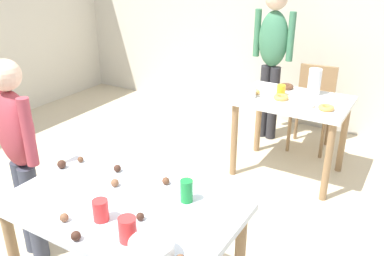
{
  "coord_description": "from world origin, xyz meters",
  "views": [
    {
      "loc": [
        1.34,
        -1.49,
        1.94
      ],
      "look_at": [
        0.11,
        0.56,
        0.9
      ],
      "focal_mm": 37.82,
      "sensor_mm": 36.0,
      "label": 1
    }
  ],
  "objects_px": {
    "person_adult_far": "(272,51)",
    "mixing_bowl": "(152,250)",
    "pitcher_far": "(314,82)",
    "dining_table_near": "(123,220)",
    "chair_far_table": "(313,102)",
    "person_girl_near": "(19,148)",
    "soda_can": "(187,191)",
    "dining_table_far": "(292,111)"
  },
  "relations": [
    {
      "from": "chair_far_table",
      "to": "soda_can",
      "type": "bearing_deg",
      "value": -89.48
    },
    {
      "from": "dining_table_near",
      "to": "person_girl_near",
      "type": "xyz_separation_m",
      "value": [
        -0.88,
        0.07,
        0.17
      ]
    },
    {
      "from": "person_adult_far",
      "to": "mixing_bowl",
      "type": "distance_m",
      "value": 3.07
    },
    {
      "from": "chair_far_table",
      "to": "soda_can",
      "type": "xyz_separation_m",
      "value": [
        0.02,
        -2.58,
        0.31
      ]
    },
    {
      "from": "person_girl_near",
      "to": "chair_far_table",
      "type": "bearing_deg",
      "value": 67.26
    },
    {
      "from": "dining_table_near",
      "to": "person_adult_far",
      "type": "xyz_separation_m",
      "value": [
        -0.23,
        2.75,
        0.34
      ]
    },
    {
      "from": "dining_table_near",
      "to": "pitcher_far",
      "type": "bearing_deg",
      "value": 81.06
    },
    {
      "from": "chair_far_table",
      "to": "mixing_bowl",
      "type": "xyz_separation_m",
      "value": [
        0.13,
        -3.03,
        0.3
      ]
    },
    {
      "from": "pitcher_far",
      "to": "dining_table_near",
      "type": "bearing_deg",
      "value": -98.94
    },
    {
      "from": "dining_table_near",
      "to": "person_girl_near",
      "type": "distance_m",
      "value": 0.9
    },
    {
      "from": "person_adult_far",
      "to": "pitcher_far",
      "type": "distance_m",
      "value": 0.77
    },
    {
      "from": "dining_table_near",
      "to": "person_girl_near",
      "type": "height_order",
      "value": "person_girl_near"
    },
    {
      "from": "person_girl_near",
      "to": "pitcher_far",
      "type": "distance_m",
      "value": 2.52
    },
    {
      "from": "dining_table_near",
      "to": "dining_table_far",
      "type": "height_order",
      "value": "same"
    },
    {
      "from": "chair_far_table",
      "to": "pitcher_far",
      "type": "height_order",
      "value": "pitcher_far"
    },
    {
      "from": "person_girl_near",
      "to": "mixing_bowl",
      "type": "height_order",
      "value": "person_girl_near"
    },
    {
      "from": "soda_can",
      "to": "pitcher_far",
      "type": "xyz_separation_m",
      "value": [
        0.08,
        2.07,
        0.06
      ]
    },
    {
      "from": "person_adult_far",
      "to": "soda_can",
      "type": "height_order",
      "value": "person_adult_far"
    },
    {
      "from": "soda_can",
      "to": "pitcher_far",
      "type": "bearing_deg",
      "value": 87.72
    },
    {
      "from": "dining_table_near",
      "to": "dining_table_far",
      "type": "xyz_separation_m",
      "value": [
        0.24,
        2.07,
        -0.02
      ]
    },
    {
      "from": "pitcher_far",
      "to": "mixing_bowl",
      "type": "bearing_deg",
      "value": -89.56
    },
    {
      "from": "mixing_bowl",
      "to": "chair_far_table",
      "type": "bearing_deg",
      "value": 92.37
    },
    {
      "from": "chair_far_table",
      "to": "person_girl_near",
      "type": "xyz_separation_m",
      "value": [
        -1.13,
        -2.71,
        0.32
      ]
    },
    {
      "from": "pitcher_far",
      "to": "chair_far_table",
      "type": "bearing_deg",
      "value": 101.71
    },
    {
      "from": "dining_table_far",
      "to": "chair_far_table",
      "type": "distance_m",
      "value": 0.72
    },
    {
      "from": "pitcher_far",
      "to": "person_adult_far",
      "type": "bearing_deg",
      "value": 140.72
    },
    {
      "from": "chair_far_table",
      "to": "soda_can",
      "type": "distance_m",
      "value": 2.6
    },
    {
      "from": "dining_table_far",
      "to": "pitcher_far",
      "type": "height_order",
      "value": "pitcher_far"
    },
    {
      "from": "chair_far_table",
      "to": "person_adult_far",
      "type": "bearing_deg",
      "value": -176.81
    },
    {
      "from": "soda_can",
      "to": "pitcher_far",
      "type": "height_order",
      "value": "pitcher_far"
    },
    {
      "from": "chair_far_table",
      "to": "dining_table_near",
      "type": "bearing_deg",
      "value": -95.16
    },
    {
      "from": "dining_table_near",
      "to": "soda_can",
      "type": "height_order",
      "value": "soda_can"
    },
    {
      "from": "dining_table_near",
      "to": "mixing_bowl",
      "type": "bearing_deg",
      "value": -33.71
    },
    {
      "from": "mixing_bowl",
      "to": "soda_can",
      "type": "xyz_separation_m",
      "value": [
        -0.1,
        0.44,
        0.02
      ]
    },
    {
      "from": "soda_can",
      "to": "person_adult_far",
      "type": "bearing_deg",
      "value": 101.25
    },
    {
      "from": "dining_table_far",
      "to": "person_adult_far",
      "type": "xyz_separation_m",
      "value": [
        -0.47,
        0.68,
        0.36
      ]
    },
    {
      "from": "person_girl_near",
      "to": "person_adult_far",
      "type": "xyz_separation_m",
      "value": [
        0.65,
        2.68,
        0.17
      ]
    },
    {
      "from": "person_girl_near",
      "to": "pitcher_far",
      "type": "xyz_separation_m",
      "value": [
        1.24,
        2.2,
        0.05
      ]
    },
    {
      "from": "chair_far_table",
      "to": "mixing_bowl",
      "type": "distance_m",
      "value": 3.04
    },
    {
      "from": "dining_table_near",
      "to": "person_girl_near",
      "type": "relative_size",
      "value": 0.87
    },
    {
      "from": "person_adult_far",
      "to": "mixing_bowl",
      "type": "height_order",
      "value": "person_adult_far"
    },
    {
      "from": "chair_far_table",
      "to": "person_adult_far",
      "type": "distance_m",
      "value": 0.69
    }
  ]
}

